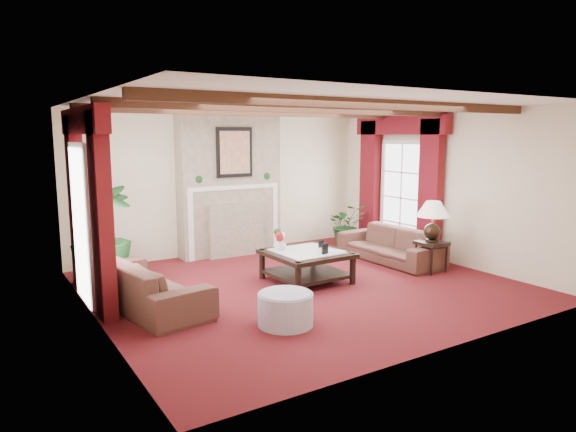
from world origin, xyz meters
TOP-DOWN VIEW (x-y plane):
  - floor at (0.00, 0.00)m, footprint 6.00×6.00m
  - ceiling at (0.00, 0.00)m, footprint 6.00×6.00m
  - back_wall at (0.00, 2.75)m, footprint 6.00×0.02m
  - left_wall at (-3.00, 0.00)m, footprint 0.02×5.50m
  - right_wall at (3.00, 0.00)m, footprint 0.02×5.50m
  - ceiling_beams at (0.00, 0.00)m, footprint 6.00×3.00m
  - fireplace at (0.00, 2.55)m, footprint 2.00×0.52m
  - french_door_left at (-2.97, 1.00)m, footprint 0.10×1.10m
  - french_door_right at (2.97, 1.00)m, footprint 0.10×1.10m
  - curtains_left at (-2.86, 1.00)m, footprint 0.20×2.40m
  - curtains_right at (2.86, 1.00)m, footprint 0.20×2.40m
  - sofa_left at (-2.31, 0.30)m, footprint 2.37×1.32m
  - sofa_right at (2.18, 0.46)m, footprint 2.07×0.64m
  - potted_palm at (-2.57, 1.73)m, footprint 0.93×1.61m
  - small_plant at (2.40, 2.00)m, footprint 1.34×1.37m
  - coffee_table at (0.16, 0.17)m, footprint 1.19×1.19m
  - side_table at (2.26, -0.45)m, footprint 0.53×0.53m
  - ottoman at (-1.10, -1.25)m, footprint 0.67×0.67m
  - table_lamp at (2.26, -0.45)m, footprint 0.55×0.55m
  - flower_vase at (-0.14, 0.48)m, footprint 0.22×0.23m
  - book at (0.42, -0.12)m, footprint 0.22×0.13m
  - photo_frame_a at (0.28, -0.15)m, footprint 0.13×0.04m
  - photo_frame_b at (0.50, 0.26)m, footprint 0.10×0.03m

SIDE VIEW (x-z plane):
  - floor at x=0.00m, z-range 0.00..0.00m
  - ottoman at x=-1.10m, z-range 0.00..0.39m
  - coffee_table at x=0.16m, z-range 0.00..0.48m
  - side_table at x=2.26m, z-range 0.00..0.51m
  - small_plant at x=2.40m, z-range 0.00..0.67m
  - sofa_right at x=2.18m, z-range 0.00..0.80m
  - sofa_left at x=-2.31m, z-range 0.00..0.85m
  - potted_palm at x=-2.57m, z-range 0.00..0.89m
  - photo_frame_b at x=0.50m, z-range 0.48..0.60m
  - photo_frame_a at x=0.28m, z-range 0.48..0.64m
  - flower_vase at x=-0.14m, z-range 0.48..0.67m
  - book at x=0.42m, z-range 0.48..0.76m
  - table_lamp at x=2.26m, z-range 0.51..1.21m
  - back_wall at x=0.00m, z-range 0.00..2.70m
  - left_wall at x=-3.00m, z-range 0.00..2.70m
  - right_wall at x=3.00m, z-range 0.00..2.70m
  - french_door_left at x=-2.97m, z-range 1.05..3.21m
  - french_door_right at x=2.97m, z-range 1.05..3.21m
  - curtains_left at x=-2.86m, z-range 1.28..3.83m
  - curtains_right at x=2.86m, z-range 1.28..3.83m
  - ceiling_beams at x=0.00m, z-range 2.58..2.70m
  - ceiling at x=0.00m, z-range 2.70..2.70m
  - fireplace at x=0.00m, z-range 1.35..4.05m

